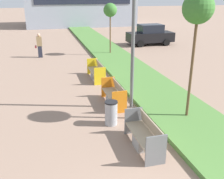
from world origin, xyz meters
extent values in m
cube|color=#4C7A38|center=(3.20, 12.00, 0.09)|extent=(2.80, 120.00, 0.18)
cube|color=#939EAD|center=(4.00, 37.68, 3.37)|extent=(15.30, 7.95, 6.74)
cube|color=#1E2333|center=(4.00, 33.65, 3.71)|extent=(12.85, 0.08, 1.20)
cube|color=#9E9B96|center=(0.90, 3.94, 0.21)|extent=(0.52, 0.60, 0.42)
cube|color=tan|center=(0.90, 3.94, 0.44)|extent=(0.58, 1.83, 0.05)
cube|color=tan|center=(1.17, 3.94, 0.70)|extent=(0.14, 1.76, 0.48)
cube|color=slate|center=(0.90, 3.01, 0.47)|extent=(0.62, 0.04, 0.94)
cube|color=slate|center=(0.90, 4.88, 0.47)|extent=(0.62, 0.04, 0.94)
cube|color=#9E9B96|center=(0.90, 7.47, 0.21)|extent=(0.52, 0.60, 0.42)
cube|color=tan|center=(0.90, 7.47, 0.44)|extent=(0.58, 1.83, 0.05)
cube|color=tan|center=(1.17, 7.47, 0.70)|extent=(0.14, 1.76, 0.48)
cube|color=orange|center=(0.90, 6.53, 0.47)|extent=(0.62, 0.04, 0.94)
cube|color=orange|center=(0.90, 8.40, 0.47)|extent=(0.62, 0.04, 0.94)
cube|color=#9E9B96|center=(0.90, 11.16, 0.21)|extent=(0.52, 0.60, 0.42)
cube|color=tan|center=(0.90, 11.16, 0.44)|extent=(0.58, 2.06, 0.05)
cube|color=tan|center=(1.17, 11.16, 0.70)|extent=(0.14, 1.97, 0.48)
cube|color=yellow|center=(0.90, 10.11, 0.47)|extent=(0.62, 0.04, 0.94)
cube|color=yellow|center=(0.90, 12.20, 0.47)|extent=(0.62, 0.04, 0.94)
cylinder|color=#9EA0A5|center=(0.34, 5.71, 0.43)|extent=(0.46, 0.46, 0.85)
cylinder|color=black|center=(0.34, 5.71, 0.88)|extent=(0.48, 0.48, 0.05)
cylinder|color=#56595B|center=(1.55, 6.96, 3.39)|extent=(0.14, 0.14, 6.77)
cylinder|color=brown|center=(3.21, 5.33, 1.90)|extent=(0.10, 0.10, 3.80)
sphere|color=#38702D|center=(3.21, 5.33, 4.09)|extent=(1.06, 1.06, 1.06)
cylinder|color=brown|center=(3.21, 16.83, 1.54)|extent=(0.10, 0.10, 3.09)
sphere|color=#38702D|center=(3.21, 16.83, 3.36)|extent=(1.00, 1.00, 1.00)
cube|color=#232633|center=(-2.06, 17.38, 0.43)|extent=(0.30, 0.22, 0.85)
cube|color=olive|center=(-2.06, 17.38, 1.20)|extent=(0.38, 0.24, 0.69)
sphere|color=tan|center=(-2.06, 17.38, 1.66)|extent=(0.24, 0.24, 0.24)
cube|color=maroon|center=(-2.34, 17.38, 0.81)|extent=(0.12, 0.20, 0.18)
cube|color=black|center=(7.85, 19.99, 0.72)|extent=(4.23, 1.83, 0.84)
cube|color=black|center=(7.85, 19.99, 1.50)|extent=(2.13, 1.59, 0.72)
cylinder|color=black|center=(9.11, 19.09, 0.30)|extent=(0.60, 0.20, 0.60)
cylinder|color=black|center=(9.11, 20.89, 0.30)|extent=(0.60, 0.20, 0.60)
cylinder|color=black|center=(6.59, 19.09, 0.30)|extent=(0.60, 0.20, 0.60)
cylinder|color=black|center=(6.59, 20.89, 0.30)|extent=(0.60, 0.20, 0.60)
camera|label=1|loc=(-1.87, -2.64, 4.56)|focal=42.00mm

